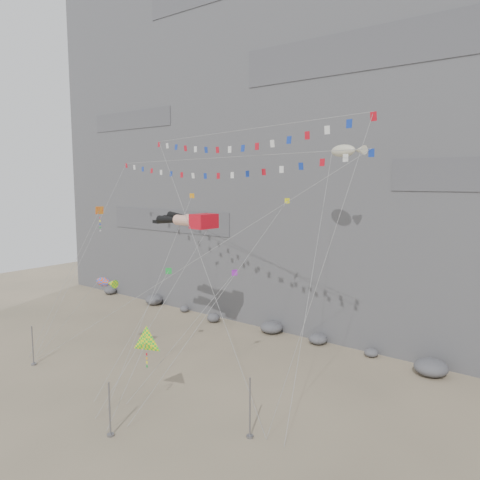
% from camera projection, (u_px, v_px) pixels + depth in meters
% --- Properties ---
extents(ground, '(120.00, 120.00, 0.00)m').
position_uv_depth(ground, '(162.00, 383.00, 40.62)').
color(ground, gray).
rests_on(ground, ground).
extents(cliff, '(80.00, 28.00, 50.00)m').
position_uv_depth(cliff, '(336.00, 124.00, 62.52)').
color(cliff, slate).
rests_on(cliff, ground).
extents(talus_boulders, '(60.00, 3.00, 1.20)m').
position_uv_depth(talus_boulders, '(271.00, 328.00, 53.87)').
color(talus_boulders, '#5F5E63').
rests_on(talus_boulders, ground).
extents(anchor_pole_left, '(0.12, 0.12, 3.85)m').
position_uv_depth(anchor_pole_left, '(33.00, 346.00, 44.30)').
color(anchor_pole_left, slate).
rests_on(anchor_pole_left, ground).
extents(anchor_pole_center, '(0.12, 0.12, 3.88)m').
position_uv_depth(anchor_pole_center, '(110.00, 409.00, 31.94)').
color(anchor_pole_center, slate).
rests_on(anchor_pole_center, ground).
extents(anchor_pole_right, '(0.12, 0.12, 4.30)m').
position_uv_depth(anchor_pole_right, '(250.00, 408.00, 31.72)').
color(anchor_pole_right, slate).
rests_on(anchor_pole_right, ground).
extents(legs_kite, '(8.49, 15.45, 19.38)m').
position_uv_depth(legs_kite, '(189.00, 220.00, 45.82)').
color(legs_kite, red).
rests_on(legs_kite, ground).
extents(flag_banner_upper, '(34.82, 16.23, 26.12)m').
position_uv_depth(flag_banner_upper, '(211.00, 158.00, 44.45)').
color(flag_banner_upper, red).
rests_on(flag_banner_upper, ground).
extents(flag_banner_lower, '(26.67, 10.32, 24.16)m').
position_uv_depth(flag_banner_lower, '(236.00, 131.00, 38.82)').
color(flag_banner_lower, red).
rests_on(flag_banner_lower, ground).
extents(harlequin_kite, '(3.28, 8.11, 16.21)m').
position_uv_depth(harlequin_kite, '(99.00, 211.00, 48.67)').
color(harlequin_kite, red).
rests_on(harlequin_kite, ground).
extents(fish_windsock, '(8.60, 3.69, 11.07)m').
position_uv_depth(fish_windsock, '(103.00, 282.00, 43.55)').
color(fish_windsock, '#F54D0C').
rests_on(fish_windsock, ground).
extents(delta_kite, '(2.48, 4.33, 7.28)m').
position_uv_depth(delta_kite, '(146.00, 342.00, 34.71)').
color(delta_kite, yellow).
rests_on(delta_kite, ground).
extents(blimp_windsock, '(4.90, 14.79, 24.31)m').
position_uv_depth(blimp_windsock, '(343.00, 151.00, 40.56)').
color(blimp_windsock, beige).
rests_on(blimp_windsock, ground).
extents(small_kite_a, '(5.56, 15.54, 22.31)m').
position_uv_depth(small_kite_a, '(190.00, 200.00, 48.40)').
color(small_kite_a, orange).
rests_on(small_kite_a, ground).
extents(small_kite_b, '(5.04, 8.78, 13.46)m').
position_uv_depth(small_kite_b, '(233.00, 275.00, 39.09)').
color(small_kite_b, purple).
rests_on(small_kite_b, ground).
extents(small_kite_c, '(1.69, 9.99, 12.97)m').
position_uv_depth(small_kite_c, '(168.00, 272.00, 43.63)').
color(small_kite_c, '#179630').
rests_on(small_kite_c, ground).
extents(small_kite_d, '(3.85, 16.43, 22.47)m').
position_uv_depth(small_kite_d, '(284.00, 206.00, 41.52)').
color(small_kite_d, '#F7F514').
rests_on(small_kite_d, ground).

